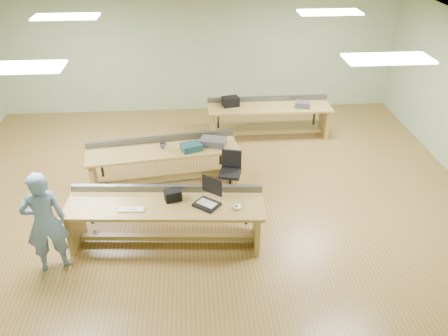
{
  "coord_description": "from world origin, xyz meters",
  "views": [
    {
      "loc": [
        -0.25,
        -7.73,
        4.93
      ],
      "look_at": [
        0.29,
        -0.6,
        0.8
      ],
      "focal_mm": 38.0,
      "sensor_mm": 36.0,
      "label": 1
    }
  ],
  "objects_px": {
    "drinks_can": "(166,149)",
    "parts_bin_teal": "(191,147)",
    "person": "(45,222)",
    "workbench_mid": "(163,157)",
    "workbench_front": "(165,212)",
    "camera_bag": "(173,195)",
    "laptop_base": "(207,204)",
    "task_chair": "(230,178)",
    "workbench_back": "(269,114)",
    "mug": "(163,146)",
    "parts_bin_grey": "(213,142)"
  },
  "relations": [
    {
      "from": "workbench_mid",
      "to": "person",
      "type": "xyz_separation_m",
      "value": [
        -1.61,
        -2.34,
        0.27
      ]
    },
    {
      "from": "workbench_mid",
      "to": "laptop_base",
      "type": "xyz_separation_m",
      "value": [
        0.76,
        -1.98,
        0.21
      ]
    },
    {
      "from": "camera_bag",
      "to": "parts_bin_grey",
      "type": "xyz_separation_m",
      "value": [
        0.74,
        1.86,
        -0.02
      ]
    },
    {
      "from": "parts_bin_teal",
      "to": "mug",
      "type": "distance_m",
      "value": 0.55
    },
    {
      "from": "person",
      "to": "workbench_back",
      "type": "bearing_deg",
      "value": -151.49
    },
    {
      "from": "person",
      "to": "task_chair",
      "type": "xyz_separation_m",
      "value": [
        2.87,
        1.89,
        -0.53
      ]
    },
    {
      "from": "laptop_base",
      "to": "parts_bin_grey",
      "type": "relative_size",
      "value": 0.76
    },
    {
      "from": "workbench_back",
      "to": "person",
      "type": "height_order",
      "value": "person"
    },
    {
      "from": "person",
      "to": "parts_bin_teal",
      "type": "relative_size",
      "value": 4.54
    },
    {
      "from": "laptop_base",
      "to": "camera_bag",
      "type": "relative_size",
      "value": 1.45
    },
    {
      "from": "workbench_mid",
      "to": "person",
      "type": "height_order",
      "value": "person"
    },
    {
      "from": "laptop_base",
      "to": "workbench_mid",
      "type": "bearing_deg",
      "value": 149.6
    },
    {
      "from": "laptop_base",
      "to": "parts_bin_teal",
      "type": "height_order",
      "value": "parts_bin_teal"
    },
    {
      "from": "person",
      "to": "camera_bag",
      "type": "bearing_deg",
      "value": 178.11
    },
    {
      "from": "parts_bin_grey",
      "to": "drinks_can",
      "type": "height_order",
      "value": "parts_bin_grey"
    },
    {
      "from": "drinks_can",
      "to": "workbench_front",
      "type": "bearing_deg",
      "value": -89.2
    },
    {
      "from": "mug",
      "to": "workbench_mid",
      "type": "bearing_deg",
      "value": -128.19
    },
    {
      "from": "laptop_base",
      "to": "mug",
      "type": "distance_m",
      "value": 2.13
    },
    {
      "from": "workbench_back",
      "to": "mug",
      "type": "xyz_separation_m",
      "value": [
        -2.35,
        -1.91,
        0.25
      ]
    },
    {
      "from": "workbench_back",
      "to": "camera_bag",
      "type": "xyz_separation_m",
      "value": [
        -2.13,
        -3.71,
        0.28
      ]
    },
    {
      "from": "parts_bin_grey",
      "to": "mug",
      "type": "bearing_deg",
      "value": -176.8
    },
    {
      "from": "workbench_front",
      "to": "laptop_base",
      "type": "distance_m",
      "value": 0.7
    },
    {
      "from": "workbench_back",
      "to": "person",
      "type": "bearing_deg",
      "value": -132.91
    },
    {
      "from": "workbench_back",
      "to": "parts_bin_teal",
      "type": "distance_m",
      "value": 2.74
    },
    {
      "from": "laptop_base",
      "to": "task_chair",
      "type": "height_order",
      "value": "task_chair"
    },
    {
      "from": "drinks_can",
      "to": "parts_bin_teal",
      "type": "bearing_deg",
      "value": 2.38
    },
    {
      "from": "workbench_front",
      "to": "parts_bin_grey",
      "type": "bearing_deg",
      "value": 70.31
    },
    {
      "from": "workbench_mid",
      "to": "camera_bag",
      "type": "height_order",
      "value": "camera_bag"
    },
    {
      "from": "person",
      "to": "drinks_can",
      "type": "xyz_separation_m",
      "value": [
        1.68,
        2.21,
        -0.02
      ]
    },
    {
      "from": "camera_bag",
      "to": "task_chair",
      "type": "relative_size",
      "value": 0.31
    },
    {
      "from": "parts_bin_grey",
      "to": "mug",
      "type": "height_order",
      "value": "parts_bin_grey"
    },
    {
      "from": "person",
      "to": "camera_bag",
      "type": "xyz_separation_m",
      "value": [
        1.84,
        0.55,
        0.01
      ]
    },
    {
      "from": "workbench_back",
      "to": "parts_bin_teal",
      "type": "height_order",
      "value": "parts_bin_teal"
    },
    {
      "from": "workbench_front",
      "to": "workbench_back",
      "type": "bearing_deg",
      "value": 63.85
    },
    {
      "from": "workbench_front",
      "to": "drinks_can",
      "type": "height_order",
      "value": "drinks_can"
    },
    {
      "from": "laptop_base",
      "to": "parts_bin_grey",
      "type": "bearing_deg",
      "value": 122.57
    },
    {
      "from": "parts_bin_teal",
      "to": "mug",
      "type": "height_order",
      "value": "parts_bin_teal"
    },
    {
      "from": "workbench_back",
      "to": "parts_bin_grey",
      "type": "height_order",
      "value": "parts_bin_grey"
    },
    {
      "from": "parts_bin_teal",
      "to": "mug",
      "type": "xyz_separation_m",
      "value": [
        -0.54,
        0.13,
        -0.01
      ]
    },
    {
      "from": "drinks_can",
      "to": "workbench_back",
      "type": "bearing_deg",
      "value": 41.96
    },
    {
      "from": "person",
      "to": "task_chair",
      "type": "bearing_deg",
      "value": -165.16
    },
    {
      "from": "laptop_base",
      "to": "mug",
      "type": "relative_size",
      "value": 2.88
    },
    {
      "from": "workbench_front",
      "to": "workbench_mid",
      "type": "height_order",
      "value": "same"
    },
    {
      "from": "task_chair",
      "to": "parts_bin_grey",
      "type": "height_order",
      "value": "parts_bin_grey"
    },
    {
      "from": "workbench_mid",
      "to": "person",
      "type": "distance_m",
      "value": 2.85
    },
    {
      "from": "workbench_front",
      "to": "camera_bag",
      "type": "bearing_deg",
      "value": 29.29
    },
    {
      "from": "workbench_back",
      "to": "person",
      "type": "xyz_separation_m",
      "value": [
        -3.97,
        -4.26,
        0.27
      ]
    },
    {
      "from": "laptop_base",
      "to": "workbench_front",
      "type": "bearing_deg",
      "value": -152.72
    },
    {
      "from": "task_chair",
      "to": "mug",
      "type": "bearing_deg",
      "value": 173.85
    },
    {
      "from": "task_chair",
      "to": "parts_bin_grey",
      "type": "xyz_separation_m",
      "value": [
        -0.29,
        0.52,
        0.52
      ]
    }
  ]
}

